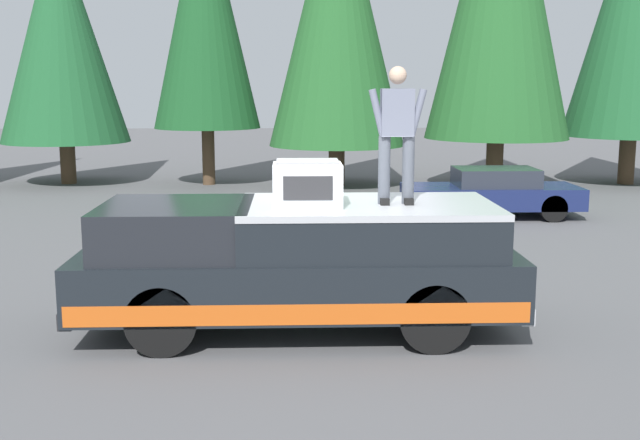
% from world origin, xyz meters
% --- Properties ---
extents(ground_plane, '(90.00, 90.00, 0.00)m').
position_xyz_m(ground_plane, '(0.00, 0.00, 0.00)').
color(ground_plane, '#565659').
extents(pickup_truck, '(2.01, 5.54, 1.65)m').
position_xyz_m(pickup_truck, '(-0.19, 0.34, 0.87)').
color(pickup_truck, black).
rests_on(pickup_truck, ground).
extents(compressor_unit, '(0.65, 0.84, 0.56)m').
position_xyz_m(compressor_unit, '(-0.37, 0.23, 1.93)').
color(compressor_unit, silver).
rests_on(compressor_unit, pickup_truck).
extents(person_on_truck_bed, '(0.29, 0.72, 1.69)m').
position_xyz_m(person_on_truck_bed, '(-0.25, -0.88, 2.55)').
color(person_on_truck_bed, '#4C515B').
rests_on(person_on_truck_bed, pickup_truck).
extents(parked_car_navy, '(1.64, 4.10, 1.16)m').
position_xyz_m(parked_car_navy, '(8.25, -4.29, 0.58)').
color(parked_car_navy, navy).
rests_on(parked_car_navy, ground).
extents(conifer_far_left, '(4.11, 4.11, 9.41)m').
position_xyz_m(conifer_far_left, '(14.17, -10.06, 5.44)').
color(conifer_far_left, '#4C3826').
rests_on(conifer_far_left, ground).
extents(conifer_center_left, '(4.12, 4.12, 9.35)m').
position_xyz_m(conifer_center_left, '(14.07, -0.95, 5.29)').
color(conifer_center_left, '#4C3826').
rests_on(conifer_center_left, ground).
extents(conifer_center_right, '(3.25, 3.25, 8.95)m').
position_xyz_m(conifer_center_right, '(14.51, 3.01, 5.34)').
color(conifer_center_right, '#4C3826').
rests_on(conifer_center_right, ground).
extents(conifer_right, '(3.93, 3.93, 7.96)m').
position_xyz_m(conifer_right, '(14.91, 7.46, 4.62)').
color(conifer_right, '#4C3826').
rests_on(conifer_right, ground).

